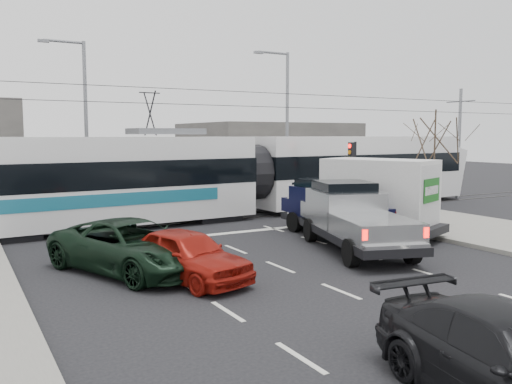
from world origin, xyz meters
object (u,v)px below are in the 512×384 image
tram (249,174)px  red_car (186,255)px  navy_pickup (332,208)px  green_car (132,246)px  street_lamp_near (285,118)px  bare_tree (435,142)px  box_truck (366,198)px  silver_pickup (352,217)px  traffic_signal (353,163)px  street_lamp_far (82,115)px

tram → red_car: (-7.50, -10.04, -1.38)m
navy_pickup → red_car: size_ratio=1.25×
navy_pickup → green_car: bearing=-168.2°
street_lamp_near → red_car: (-12.12, -14.02, -4.38)m
bare_tree → red_car: size_ratio=1.16×
box_truck → tram: bearing=80.0°
bare_tree → navy_pickup: size_ratio=0.93×
silver_pickup → navy_pickup: bearing=85.2°
street_lamp_near → navy_pickup: 11.94m
tram → navy_pickup: bearing=-90.5°
tram → navy_pickup: 6.50m
traffic_signal → silver_pickup: (-4.52, -5.47, -1.57)m
bare_tree → silver_pickup: bearing=-165.3°
traffic_signal → street_lamp_near: street_lamp_near is taller
bare_tree → silver_pickup: 6.40m
street_lamp_near → green_car: bearing=-136.8°
green_car → red_car: (1.06, -1.66, -0.05)m
street_lamp_near → silver_pickup: size_ratio=1.31×
green_car → red_car: bearing=-79.4°
box_truck → navy_pickup: size_ratio=1.23×
navy_pickup → tram: bearing=92.1°
street_lamp_near → silver_pickup: 14.58m
box_truck → navy_pickup: 1.47m
street_lamp_far → bare_tree: bearing=-48.9°
traffic_signal → navy_pickup: bearing=-140.1°
silver_pickup → box_truck: (2.24, 1.83, 0.36)m
traffic_signal → navy_pickup: size_ratio=0.67×
traffic_signal → green_car: bearing=-158.5°
tram → green_car: size_ratio=5.21×
navy_pickup → bare_tree: bearing=-14.3°
street_lamp_near → silver_pickup: (-5.36, -12.98, -3.94)m
box_truck → navy_pickup: bearing=125.8°
street_lamp_far → box_truck: 15.99m
tram → box_truck: size_ratio=4.44×
red_car → silver_pickup: bearing=-7.8°
traffic_signal → tram: (-3.77, 3.52, -0.63)m
box_truck → navy_pickup: (-1.18, 0.75, -0.43)m
tram → box_truck: (1.50, -7.16, -0.57)m
street_lamp_far → navy_pickup: 14.88m
silver_pickup → red_car: bearing=-153.7°
red_car → bare_tree: bearing=-5.1°
bare_tree → red_car: bare_tree is taller
bare_tree → tram: bearing=123.1°
street_lamp_near → silver_pickup: bearing=-112.4°
bare_tree → navy_pickup: bare_tree is taller
bare_tree → box_truck: (-3.40, 0.36, -2.25)m
street_lamp_far → green_car: size_ratio=1.60×
bare_tree → traffic_signal: bare_tree is taller
box_truck → silver_pickup: bearing=-162.5°
street_lamp_far → silver_pickup: (6.14, -14.98, -3.94)m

